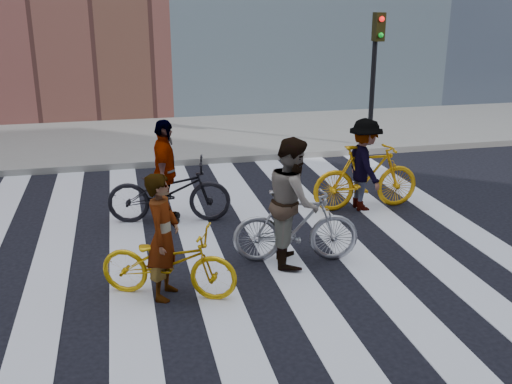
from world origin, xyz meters
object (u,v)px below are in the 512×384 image
object	(u,v)px
rider_rear	(165,172)
bike_yellow_left	(169,262)
bike_silver_mid	(296,226)
rider_mid	(293,201)
rider_left	(163,237)
rider_right	(364,165)
bike_yellow_right	(366,177)
bike_dark_rear	(169,191)
traffic_signal	(376,58)

from	to	relation	value
rider_rear	bike_yellow_left	bearing A→B (deg)	-175.53
bike_silver_mid	rider_mid	xyz separation A→B (m)	(-0.05, 0.00, 0.38)
rider_left	rider_right	distance (m)	4.54
bike_yellow_right	bike_dark_rear	size ratio (longest dim) A/B	0.96
bike_silver_mid	rider_mid	world-z (taller)	rider_mid
traffic_signal	bike_yellow_left	world-z (taller)	traffic_signal
bike_yellow_right	rider_left	world-z (taller)	rider_left
traffic_signal	bike_dark_rear	xyz separation A→B (m)	(-5.30, -3.76, -1.73)
bike_silver_mid	bike_dark_rear	size ratio (longest dim) A/B	0.87
bike_silver_mid	rider_rear	distance (m)	2.66
rider_mid	rider_rear	size ratio (longest dim) A/B	1.04
rider_mid	rider_rear	bearing A→B (deg)	48.84
traffic_signal	rider_mid	distance (m)	7.02
bike_yellow_left	rider_rear	size ratio (longest dim) A/B	1.01
traffic_signal	bike_dark_rear	size ratio (longest dim) A/B	1.60
bike_silver_mid	rider_left	xyz separation A→B (m)	(-1.93, -0.65, 0.28)
bike_yellow_left	bike_dark_rear	world-z (taller)	bike_dark_rear
rider_rear	rider_mid	bearing A→B (deg)	-132.39
rider_left	bike_dark_rear	bearing A→B (deg)	16.22
bike_yellow_right	rider_right	bearing A→B (deg)	89.60
traffic_signal	bike_silver_mid	xyz separation A→B (m)	(-3.67, -5.79, -1.73)
bike_yellow_left	bike_silver_mid	distance (m)	2.00
bike_yellow_left	bike_yellow_right	size ratio (longest dim) A/B	0.90
traffic_signal	rider_right	world-z (taller)	traffic_signal
traffic_signal	bike_silver_mid	bearing A→B (deg)	-122.39
bike_yellow_left	rider_left	size ratio (longest dim) A/B	1.08
bike_dark_rear	traffic_signal	bearing A→B (deg)	-45.84
rider_mid	rider_right	distance (m)	2.66
bike_yellow_right	rider_rear	size ratio (longest dim) A/B	1.12
traffic_signal	bike_dark_rear	world-z (taller)	traffic_signal
bike_yellow_left	rider_left	distance (m)	0.36
bike_silver_mid	rider_mid	size ratio (longest dim) A/B	0.98
traffic_signal	bike_silver_mid	distance (m)	7.07
rider_right	bike_dark_rear	bearing A→B (deg)	87.19
bike_dark_rear	rider_left	size ratio (longest dim) A/B	1.26
bike_yellow_left	bike_dark_rear	size ratio (longest dim) A/B	0.86
bike_yellow_left	bike_silver_mid	bearing A→B (deg)	-48.18
bike_dark_rear	rider_mid	size ratio (longest dim) A/B	1.12
bike_silver_mid	bike_yellow_right	bearing A→B (deg)	-34.96
rider_mid	bike_silver_mid	bearing A→B (deg)	-79.97
rider_mid	rider_rear	distance (m)	2.60
bike_silver_mid	rider_right	world-z (taller)	rider_right
traffic_signal	bike_yellow_right	bearing A→B (deg)	-114.63
bike_yellow_left	rider_mid	distance (m)	2.00
rider_left	rider_mid	distance (m)	2.00
bike_yellow_right	rider_rear	xyz separation A→B (m)	(-3.56, 0.15, 0.29)
traffic_signal	rider_mid	size ratio (longest dim) A/B	1.80
traffic_signal	bike_yellow_right	size ratio (longest dim) A/B	1.67
traffic_signal	rider_rear	world-z (taller)	traffic_signal
traffic_signal	bike_dark_rear	distance (m)	6.73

